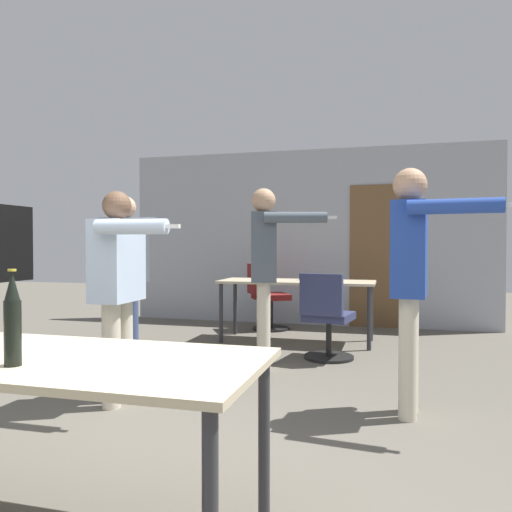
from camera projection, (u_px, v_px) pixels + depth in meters
name	position (u px, v px, depth m)	size (l,w,h in m)	color
back_wall	(308.00, 238.00, 7.46)	(5.46, 0.12, 2.60)	#A3A8B2
conference_table_near	(7.00, 368.00, 2.04)	(2.12, 0.77, 0.75)	#C6B793
conference_table_far	(297.00, 287.00, 6.10)	(1.88, 0.69, 0.75)	#C6B793
person_far_watching	(119.00, 277.00, 3.70)	(0.74, 0.65, 1.59)	beige
person_center_tall	(265.00, 259.00, 4.79)	(0.88, 0.60, 1.73)	beige
person_left_plaid	(412.00, 265.00, 3.44)	(0.76, 0.65, 1.72)	beige
person_right_polo	(126.00, 264.00, 4.97)	(0.76, 0.76, 1.68)	#3D4C75
office_chair_mid_tucked	(266.00, 299.00, 6.97)	(0.68, 0.65, 0.92)	black
office_chair_far_left	(327.00, 320.00, 5.14)	(0.54, 0.59, 0.90)	black
beer_bottle	(13.00, 320.00, 1.81)	(0.06, 0.06, 0.35)	black
drink_cup	(303.00, 276.00, 6.20)	(0.09, 0.09, 0.09)	#232328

